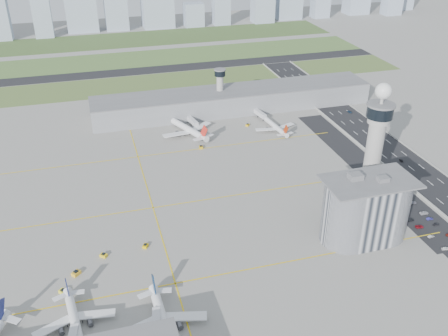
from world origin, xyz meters
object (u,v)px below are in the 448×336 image
object	(u,v)px
control_tower	(376,139)
car_lot_0	(446,248)
car_lot_2	(419,227)
airplane_near_b	(74,318)
airplane_far_a	(187,125)
airplane_near_c	(163,319)
tug_0	(63,291)
car_hw_1	(401,161)
jet_bridge_far_1	(255,112)
tug_5	(248,125)
car_lot_8	(436,224)
airplane_far_b	(275,123)
car_lot_10	(424,213)
car_lot_5	(394,204)
car_hw_2	(350,112)
tug_1	(76,273)
car_lot_4	(403,211)
tug_3	(145,246)
secondary_tower	(220,86)
admin_building	(366,209)
tug_4	(201,147)
car_lot_3	(410,220)
car_hw_4	(299,86)
car_lot_9	(430,219)
car_lot_11	(412,202)
tug_2	(104,255)
car_lot_1	(431,236)
jet_bridge_far_0	(189,120)

from	to	relation	value
control_tower	car_lot_0	xyz separation A→B (m)	(11.95, -49.94, -34.38)
control_tower	car_lot_2	distance (m)	48.05
airplane_near_b	airplane_far_a	size ratio (longest dim) A/B	0.81
airplane_near_c	tug_0	xyz separation A→B (m)	(-36.35, 31.04, -4.68)
control_tower	car_hw_1	distance (m)	62.91
airplane_near_c	car_lot_2	bearing A→B (deg)	100.75
tug_0	airplane_near_c	bearing A→B (deg)	-81.84
jet_bridge_far_1	tug_5	distance (m)	19.61
tug_0	car_lot_8	size ratio (longest dim) A/B	1.00
airplane_far_b	car_lot_10	bearing A→B (deg)	-169.63
car_lot_5	airplane_near_b	bearing A→B (deg)	104.41
airplane_far_a	car_hw_2	size ratio (longest dim) A/B	10.99
tug_1	car_lot_4	distance (m)	162.86
airplane_far_b	car_hw_1	distance (m)	87.10
tug_3	car_hw_1	size ratio (longest dim) A/B	0.88
secondary_tower	jet_bridge_far_1	distance (m)	32.60
control_tower	admin_building	size ratio (longest dim) A/B	1.54
car_lot_10	car_hw_1	size ratio (longest dim) A/B	1.40
tug_3	tug_4	distance (m)	104.96
tug_5	car_lot_3	world-z (taller)	tug_5
car_lot_10	car_lot_2	bearing A→B (deg)	137.06
airplane_near_b	secondary_tower	bearing A→B (deg)	142.65
airplane_far_b	tug_0	xyz separation A→B (m)	(-141.93, -127.37, -3.94)
secondary_tower	car_lot_4	distance (m)	169.38
tug_5	car_lot_3	xyz separation A→B (m)	(41.17, -133.40, -0.23)
secondary_tower	car_hw_4	xyz separation A→B (m)	(77.93, 30.93, -18.20)
airplane_far_b	car_hw_2	world-z (taller)	airplane_far_b
tug_0	car_lot_3	size ratio (longest dim) A/B	0.76
car_lot_5	tug_5	bearing A→B (deg)	19.49
admin_building	tug_0	world-z (taller)	admin_building
secondary_tower	car_lot_9	xyz separation A→B (m)	(61.94, -169.15, -18.22)
airplane_far_a	car_lot_4	world-z (taller)	airplane_far_a
airplane_far_a	car_lot_3	bearing A→B (deg)	-169.67
car_lot_0	car_lot_11	xyz separation A→B (m)	(8.62, 38.16, -0.02)
tug_2	car_hw_2	size ratio (longest dim) A/B	0.75
airplane_near_c	car_lot_3	xyz separation A→B (m)	(130.80, 36.68, -5.00)
car_lot_1	car_lot_2	world-z (taller)	car_lot_2
car_hw_4	car_lot_8	bearing A→B (deg)	-97.27
tug_4	car_lot_4	world-z (taller)	tug_4
airplane_far_b	jet_bridge_far_1	xyz separation A→B (m)	(-4.62, 27.54, -2.04)
car_lot_8	car_lot_9	bearing A→B (deg)	-2.20
car_lot_11	tug_4	bearing A→B (deg)	43.19
airplane_far_a	tug_2	world-z (taller)	airplane_far_a
tug_3	car_hw_1	bearing A→B (deg)	43.36
airplane_near_c	jet_bridge_far_1	distance (m)	211.61
car_lot_0	car_lot_8	distance (m)	19.52
airplane_far_a	car_lot_10	world-z (taller)	airplane_far_a
tug_5	airplane_near_c	bearing A→B (deg)	-75.72
car_hw_4	car_lot_5	bearing A→B (deg)	-100.85
airplane_near_c	jet_bridge_far_0	distance (m)	192.83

